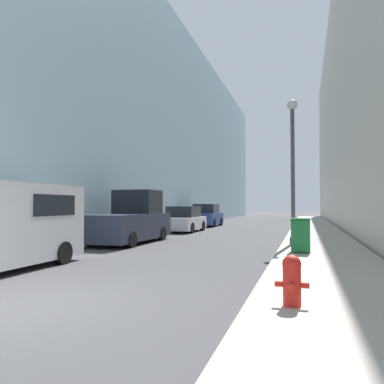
{
  "coord_description": "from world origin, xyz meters",
  "views": [
    {
      "loc": [
        4.76,
        -4.92,
        1.67
      ],
      "look_at": [
        -1.63,
        16.13,
        2.43
      ],
      "focal_mm": 35.0,
      "sensor_mm": 36.0,
      "label": 1
    }
  ],
  "objects_px": {
    "lamppost": "(293,159)",
    "parked_sedan_far": "(206,216)",
    "pickup_truck": "(131,221)",
    "trash_bin": "(301,235)",
    "fire_hydrant": "(292,279)",
    "parked_sedan_near": "(184,220)"
  },
  "relations": [
    {
      "from": "lamppost",
      "to": "parked_sedan_far",
      "type": "distance_m",
      "value": 15.17
    },
    {
      "from": "lamppost",
      "to": "pickup_truck",
      "type": "xyz_separation_m",
      "value": [
        -6.98,
        -0.25,
        -2.55
      ]
    },
    {
      "from": "trash_bin",
      "to": "pickup_truck",
      "type": "distance_m",
      "value": 7.72
    },
    {
      "from": "fire_hydrant",
      "to": "parked_sedan_far",
      "type": "bearing_deg",
      "value": 107.8
    },
    {
      "from": "fire_hydrant",
      "to": "parked_sedan_far",
      "type": "height_order",
      "value": "parked_sedan_far"
    },
    {
      "from": "pickup_truck",
      "to": "fire_hydrant",
      "type": "bearing_deg",
      "value": -51.98
    },
    {
      "from": "fire_hydrant",
      "to": "pickup_truck",
      "type": "distance_m",
      "value": 11.76
    },
    {
      "from": "lamppost",
      "to": "parked_sedan_near",
      "type": "bearing_deg",
      "value": 134.72
    },
    {
      "from": "pickup_truck",
      "to": "parked_sedan_near",
      "type": "relative_size",
      "value": 1.29
    },
    {
      "from": "trash_bin",
      "to": "parked_sedan_near",
      "type": "height_order",
      "value": "parked_sedan_near"
    },
    {
      "from": "trash_bin",
      "to": "pickup_truck",
      "type": "relative_size",
      "value": 0.21
    },
    {
      "from": "parked_sedan_far",
      "to": "parked_sedan_near",
      "type": "bearing_deg",
      "value": -88.39
    },
    {
      "from": "trash_bin",
      "to": "lamppost",
      "type": "height_order",
      "value": "lamppost"
    },
    {
      "from": "parked_sedan_near",
      "to": "parked_sedan_far",
      "type": "relative_size",
      "value": 1.01
    },
    {
      "from": "fire_hydrant",
      "to": "trash_bin",
      "type": "xyz_separation_m",
      "value": [
        0.05,
        6.71,
        0.16
      ]
    },
    {
      "from": "fire_hydrant",
      "to": "lamppost",
      "type": "xyz_separation_m",
      "value": [
        -0.26,
        9.51,
        2.95
      ]
    },
    {
      "from": "trash_bin",
      "to": "lamppost",
      "type": "distance_m",
      "value": 3.97
    },
    {
      "from": "pickup_truck",
      "to": "parked_sedan_far",
      "type": "xyz_separation_m",
      "value": [
        -0.04,
        13.42,
        -0.16
      ]
    },
    {
      "from": "fire_hydrant",
      "to": "pickup_truck",
      "type": "height_order",
      "value": "pickup_truck"
    },
    {
      "from": "fire_hydrant",
      "to": "pickup_truck",
      "type": "xyz_separation_m",
      "value": [
        -7.24,
        9.26,
        0.4
      ]
    },
    {
      "from": "trash_bin",
      "to": "lamppost",
      "type": "relative_size",
      "value": 0.19
    },
    {
      "from": "lamppost",
      "to": "parked_sedan_far",
      "type": "bearing_deg",
      "value": 118.07
    }
  ]
}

